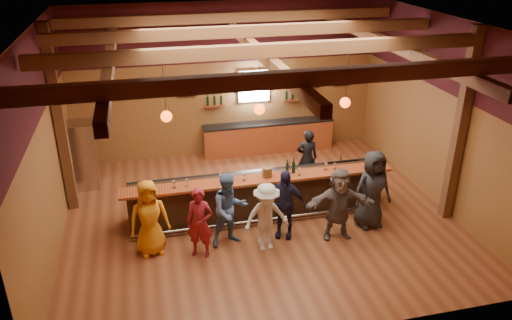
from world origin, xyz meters
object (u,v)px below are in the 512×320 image
at_px(customer_denim, 230,210).
at_px(customer_navy, 284,204).
at_px(back_bar_cabinet, 268,137).
at_px(customer_dark, 372,189).
at_px(customer_orange, 149,218).
at_px(customer_brown, 339,204).
at_px(bar_counter, 258,194).
at_px(stainless_fridge, 83,155).
at_px(customer_white, 266,217).
at_px(ice_bucket, 267,172).
at_px(bottle_a, 287,168).
at_px(customer_redvest, 200,223).
at_px(bartender, 307,158).

height_order(customer_denim, customer_navy, customer_denim).
xyz_separation_m(back_bar_cabinet, customer_dark, (1.20, -4.67, 0.45)).
distance_m(customer_orange, customer_brown, 4.05).
relative_size(bar_counter, back_bar_cabinet, 1.57).
bearing_deg(stainless_fridge, customer_dark, -28.66).
bearing_deg(bar_counter, customer_white, -97.05).
bearing_deg(customer_navy, ice_bucket, 127.56).
bearing_deg(customer_brown, ice_bucket, 145.96).
bearing_deg(ice_bucket, customer_denim, -142.45).
height_order(stainless_fridge, bottle_a, stainless_fridge).
distance_m(customer_denim, customer_brown, 2.38).
relative_size(customer_orange, ice_bucket, 7.00).
distance_m(customer_redvest, customer_navy, 1.91).
xyz_separation_m(customer_white, bartender, (1.80, 2.66, 0.00)).
distance_m(customer_orange, bottle_a, 3.32).
xyz_separation_m(back_bar_cabinet, customer_denim, (-2.07, -4.66, 0.36)).
distance_m(customer_dark, bartender, 2.42).
xyz_separation_m(customer_denim, ice_bucket, (1.03, 0.79, 0.40)).
relative_size(customer_dark, bottle_a, 5.40).
bearing_deg(bartender, stainless_fridge, -4.69).
relative_size(customer_denim, bartender, 1.07).
bearing_deg(customer_brown, customer_white, -171.66).
xyz_separation_m(customer_navy, customer_brown, (1.14, -0.32, 0.02)).
bearing_deg(stainless_fridge, customer_white, -44.94).
distance_m(stainless_fridge, bottle_a, 5.47).
bearing_deg(bottle_a, stainless_fridge, 150.46).
distance_m(back_bar_cabinet, customer_dark, 4.84).
xyz_separation_m(customer_orange, customer_navy, (2.89, -0.04, -0.03)).
bearing_deg(customer_denim, customer_dark, -11.88).
bearing_deg(customer_navy, customer_dark, 23.95).
xyz_separation_m(bar_counter, customer_dark, (2.38, -1.10, 0.40)).
bearing_deg(ice_bucket, customer_white, -105.39).
bearing_deg(customer_white, customer_brown, -5.11).
height_order(customer_redvest, customer_brown, customer_brown).
relative_size(back_bar_cabinet, customer_white, 2.59).
height_order(stainless_fridge, customer_navy, stainless_fridge).
height_order(customer_white, bartender, bartender).
xyz_separation_m(back_bar_cabinet, stainless_fridge, (-5.30, -1.12, 0.42)).
distance_m(back_bar_cabinet, customer_brown, 4.99).
distance_m(bar_counter, stainless_fridge, 4.81).
xyz_separation_m(bartender, ice_bucket, (-1.47, -1.49, 0.45)).
relative_size(customer_brown, bartender, 1.07).
relative_size(back_bar_cabinet, bottle_a, 11.67).
bearing_deg(customer_redvest, customer_denim, 45.58).
relative_size(customer_orange, customer_dark, 0.91).
bearing_deg(customer_white, customer_dark, 0.55).
xyz_separation_m(customer_orange, bartender, (4.18, 2.23, -0.06)).
xyz_separation_m(customer_orange, bottle_a, (3.20, 0.80, 0.41)).
distance_m(customer_brown, ice_bucket, 1.77).
xyz_separation_m(customer_redvest, bartender, (3.18, 2.56, -0.00)).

